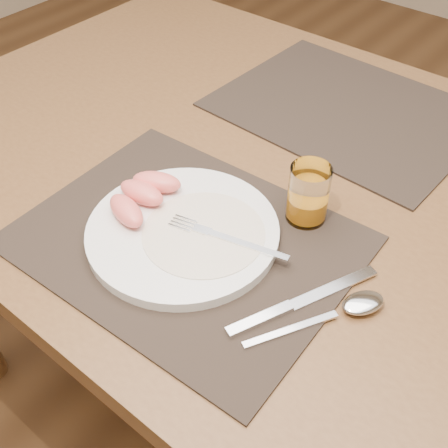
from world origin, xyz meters
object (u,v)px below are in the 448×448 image
(placemat_near, at_px, (187,240))
(placemat_far, at_px, (347,109))
(table, at_px, (287,212))
(plate, at_px, (183,232))
(knife, at_px, (291,306))
(spoon, at_px, (353,307))
(fork, at_px, (218,235))
(juice_glass, at_px, (308,196))

(placemat_near, distance_m, placemat_far, 0.44)
(table, xyz_separation_m, plate, (-0.04, -0.22, 0.10))
(placemat_near, distance_m, plate, 0.01)
(plate, bearing_deg, knife, -2.52)
(spoon, bearing_deg, placemat_near, -170.96)
(table, distance_m, fork, 0.23)
(plate, bearing_deg, placemat_near, -15.09)
(placemat_far, distance_m, fork, 0.42)
(knife, bearing_deg, placemat_far, 111.89)
(plate, bearing_deg, juice_glass, 51.75)
(plate, bearing_deg, table, 80.59)
(placemat_far, bearing_deg, juice_glass, -71.00)
(plate, xyz_separation_m, juice_glass, (0.11, 0.14, 0.03))
(table, xyz_separation_m, knife, (0.15, -0.23, 0.09))
(placemat_near, xyz_separation_m, juice_glass, (0.10, 0.14, 0.04))
(spoon, bearing_deg, plate, -171.81)
(placemat_far, bearing_deg, spoon, -59.16)
(juice_glass, bearing_deg, placemat_near, -125.51)
(placemat_near, xyz_separation_m, placemat_far, (0.00, 0.44, 0.00))
(table, height_order, placemat_far, placemat_far)
(spoon, bearing_deg, placemat_far, 120.84)
(table, relative_size, juice_glass, 15.85)
(placemat_far, relative_size, juice_glass, 5.10)
(plate, height_order, knife, plate)
(knife, height_order, juice_glass, juice_glass)
(placemat_near, bearing_deg, knife, -1.89)
(knife, height_order, spoon, spoon)
(table, relative_size, spoon, 7.87)
(juice_glass, bearing_deg, plate, -128.25)
(plate, distance_m, spoon, 0.25)
(plate, relative_size, juice_glass, 3.06)
(placemat_near, height_order, spoon, spoon)
(fork, distance_m, spoon, 0.20)
(table, relative_size, placemat_near, 3.11)
(placemat_far, bearing_deg, plate, -91.33)
(juice_glass, bearing_deg, knife, -62.75)
(table, distance_m, juice_glass, 0.17)
(placemat_far, bearing_deg, table, -83.28)
(placemat_far, height_order, spoon, spoon)
(table, xyz_separation_m, juice_glass, (0.08, -0.08, 0.13))
(placemat_near, distance_m, juice_glass, 0.18)
(plate, relative_size, fork, 1.56)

